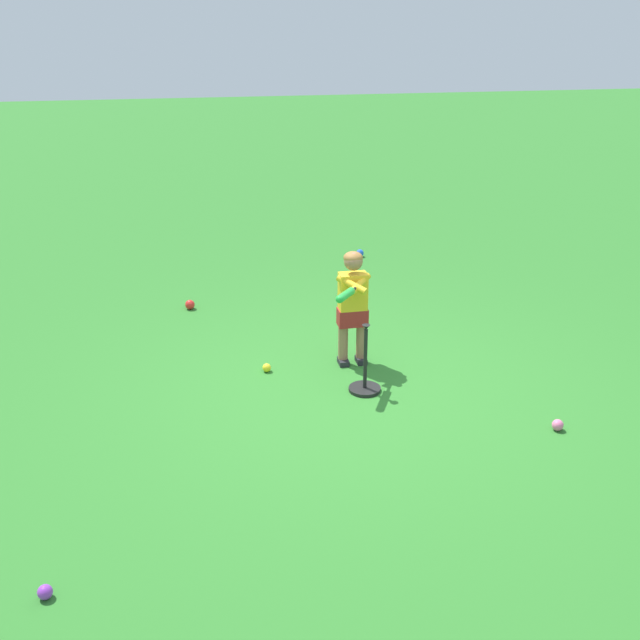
# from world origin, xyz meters

# --- Properties ---
(ground_plane) EXTENTS (40.00, 40.00, 0.00)m
(ground_plane) POSITION_xyz_m (0.00, 0.00, 0.00)
(ground_plane) COLOR #2D7528
(child_batter) EXTENTS (0.71, 0.43, 1.08)m
(child_batter) POSITION_xyz_m (0.56, -0.11, 0.65)
(child_batter) COLOR #232328
(child_batter) RESTS_ON ground
(play_ball_by_bucket) EXTENTS (0.09, 0.09, 0.09)m
(play_ball_by_bucket) POSITION_xyz_m (-2.19, 2.23, 0.04)
(play_ball_by_bucket) COLOR purple
(play_ball_by_bucket) RESTS_ON ground
(play_ball_center_lawn) EXTENTS (0.10, 0.10, 0.10)m
(play_ball_center_lawn) POSITION_xyz_m (3.66, -0.85, 0.05)
(play_ball_center_lawn) COLOR blue
(play_ball_center_lawn) RESTS_ON ground
(play_ball_far_left) EXTENTS (0.10, 0.10, 0.10)m
(play_ball_far_left) POSITION_xyz_m (2.18, 1.35, 0.05)
(play_ball_far_left) COLOR red
(play_ball_far_left) RESTS_ON ground
(play_ball_near_batter) EXTENTS (0.08, 0.08, 0.08)m
(play_ball_near_batter) POSITION_xyz_m (0.52, 0.68, 0.04)
(play_ball_near_batter) COLOR yellow
(play_ball_near_batter) RESTS_ON ground
(play_ball_midfield) EXTENTS (0.09, 0.09, 0.09)m
(play_ball_midfield) POSITION_xyz_m (-0.89, -1.48, 0.05)
(play_ball_midfield) COLOR pink
(play_ball_midfield) RESTS_ON ground
(batting_tee) EXTENTS (0.28, 0.28, 0.62)m
(batting_tee) POSITION_xyz_m (0.02, -0.12, 0.10)
(batting_tee) COLOR black
(batting_tee) RESTS_ON ground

